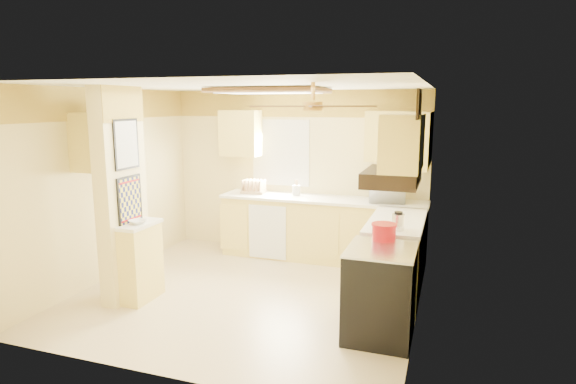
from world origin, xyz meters
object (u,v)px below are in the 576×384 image
at_px(stove, 380,292).
at_px(bowl, 138,222).
at_px(microwave, 387,193).
at_px(dutch_oven, 384,232).
at_px(kettle, 398,221).

bearing_deg(stove, bowl, -179.19).
height_order(microwave, bowl, microwave).
relative_size(stove, dutch_oven, 3.49).
height_order(dutch_oven, kettle, kettle).
xyz_separation_m(microwave, dutch_oven, (0.21, -1.84, -0.07)).
bearing_deg(microwave, kettle, 93.45).
bearing_deg(bowl, stove, 0.81).
xyz_separation_m(stove, kettle, (0.08, 0.65, 0.58)).
xyz_separation_m(stove, bowl, (-2.79, -0.04, 0.50)).
xyz_separation_m(stove, microwave, (-0.23, 2.13, 0.62)).
relative_size(microwave, dutch_oven, 1.88).
bearing_deg(bowl, dutch_oven, 6.79).
distance_m(microwave, kettle, 1.51).
xyz_separation_m(bowl, dutch_oven, (2.77, 0.33, 0.04)).
height_order(microwave, kettle, microwave).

